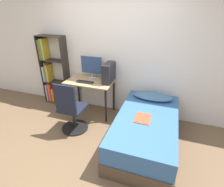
{
  "coord_description": "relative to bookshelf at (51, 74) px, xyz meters",
  "views": [
    {
      "loc": [
        1.15,
        -1.86,
        2.14
      ],
      "look_at": [
        0.23,
        0.81,
        0.75
      ],
      "focal_mm": 28.0,
      "sensor_mm": 36.0,
      "label": 1
    }
  ],
  "objects": [
    {
      "name": "ground_plane",
      "position": [
        1.49,
        -1.39,
        -0.74
      ],
      "size": [
        14.0,
        14.0,
        0.0
      ],
      "primitive_type": "plane",
      "color": "brown"
    },
    {
      "name": "wall_back",
      "position": [
        1.49,
        0.15,
        0.51
      ],
      "size": [
        8.0,
        0.05,
        2.5
      ],
      "color": "silver",
      "rests_on": "ground_plane"
    },
    {
      "name": "desk",
      "position": [
        1.1,
        -0.17,
        -0.1
      ],
      "size": [
        0.99,
        0.6,
        0.76
      ],
      "color": "tan",
      "rests_on": "ground_plane"
    },
    {
      "name": "bookshelf",
      "position": [
        0.0,
        0.0,
        0.0
      ],
      "size": [
        0.63,
        0.26,
        1.61
      ],
      "color": "#2D2823",
      "rests_on": "ground_plane"
    },
    {
      "name": "office_chair",
      "position": [
        1.05,
        -0.9,
        -0.34
      ],
      "size": [
        0.51,
        0.51,
        1.01
      ],
      "color": "black",
      "rests_on": "ground_plane"
    },
    {
      "name": "bed",
      "position": [
        2.41,
        -0.79,
        -0.47
      ],
      "size": [
        1.0,
        1.84,
        0.54
      ],
      "color": "#4C3D2D",
      "rests_on": "ground_plane"
    },
    {
      "name": "pillow",
      "position": [
        2.41,
        -0.13,
        -0.14
      ],
      "size": [
        0.76,
        0.36,
        0.11
      ],
      "color": "teal",
      "rests_on": "bed"
    },
    {
      "name": "magazine",
      "position": [
        2.35,
        -0.87,
        -0.19
      ],
      "size": [
        0.24,
        0.32,
        0.01
      ],
      "color": "#B24C2D",
      "rests_on": "bed"
    },
    {
      "name": "monitor",
      "position": [
        1.06,
        0.03,
        0.29
      ],
      "size": [
        0.5,
        0.17,
        0.47
      ],
      "color": "#B7B7BC",
      "rests_on": "desk"
    },
    {
      "name": "keyboard",
      "position": [
        1.04,
        -0.29,
        0.04
      ],
      "size": [
        0.36,
        0.12,
        0.02
      ],
      "color": "black",
      "rests_on": "desk"
    },
    {
      "name": "pc_tower",
      "position": [
        1.49,
        -0.09,
        0.22
      ],
      "size": [
        0.17,
        0.4,
        0.39
      ],
      "color": "#232328",
      "rests_on": "desk"
    },
    {
      "name": "phone",
      "position": [
        0.68,
        -0.09,
        0.03
      ],
      "size": [
        0.07,
        0.14,
        0.01
      ],
      "color": "#B7B7BC",
      "rests_on": "desk"
    }
  ]
}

